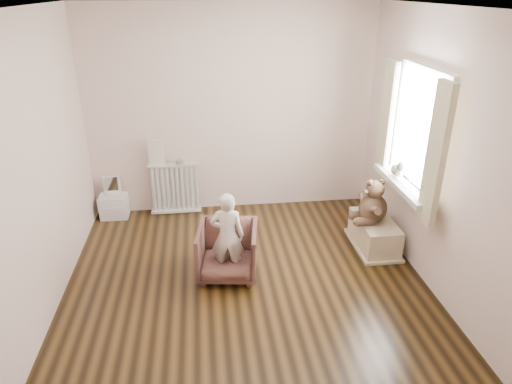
{
  "coord_description": "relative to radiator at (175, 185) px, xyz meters",
  "views": [
    {
      "loc": [
        -0.37,
        -3.81,
        2.75
      ],
      "look_at": [
        0.15,
        0.45,
        0.8
      ],
      "focal_mm": 32.0,
      "sensor_mm": 36.0,
      "label": 1
    }
  ],
  "objects": [
    {
      "name": "toy_bench",
      "position": [
        2.28,
        -1.15,
        -0.19
      ],
      "size": [
        0.38,
        0.72,
        0.34
      ],
      "primitive_type": "cube",
      "color": "beige",
      "rests_on": "floor"
    },
    {
      "name": "paper_doll",
      "position": [
        -0.2,
        0.0,
        0.46
      ],
      "size": [
        0.2,
        0.02,
        0.33
      ],
      "primitive_type": "cube",
      "color": "beige",
      "rests_on": "radiator"
    },
    {
      "name": "teddy_bear",
      "position": [
        2.22,
        -1.17,
        0.28
      ],
      "size": [
        0.42,
        0.33,
        0.5
      ],
      "primitive_type": null,
      "rotation": [
        0.0,
        0.0,
        0.05
      ],
      "color": "#382518",
      "rests_on": "toy_bench"
    },
    {
      "name": "front_wall",
      "position": [
        0.76,
        -3.48,
        0.91
      ],
      "size": [
        3.6,
        0.02,
        2.6
      ],
      "primitive_type": "cube",
      "color": "silver",
      "rests_on": "ground"
    },
    {
      "name": "child",
      "position": [
        0.59,
        -1.55,
        0.09
      ],
      "size": [
        0.37,
        0.27,
        0.93
      ],
      "primitive_type": "imported",
      "rotation": [
        0.0,
        0.0,
        2.99
      ],
      "color": "white",
      "rests_on": "armchair"
    },
    {
      "name": "window_sill",
      "position": [
        2.43,
        -1.38,
        0.48
      ],
      "size": [
        0.22,
        1.1,
        0.06
      ],
      "primitive_type": "cube",
      "color": "silver",
      "rests_on": "right_wall"
    },
    {
      "name": "ceiling",
      "position": [
        0.76,
        -1.68,
        2.21
      ],
      "size": [
        3.6,
        3.6,
        0.01
      ],
      "primitive_type": "cube",
      "color": "white",
      "rests_on": "ground"
    },
    {
      "name": "tin_a",
      "position": [
        0.09,
        0.0,
        0.33
      ],
      "size": [
        0.1,
        0.1,
        0.06
      ],
      "primitive_type": "cylinder",
      "color": "#A59E8C",
      "rests_on": "radiator"
    },
    {
      "name": "left_wall",
      "position": [
        -1.04,
        -1.68,
        0.91
      ],
      "size": [
        0.02,
        3.6,
        2.6
      ],
      "primitive_type": "cube",
      "color": "silver",
      "rests_on": "ground"
    },
    {
      "name": "curtain_right",
      "position": [
        2.41,
        -0.81,
        1.0
      ],
      "size": [
        0.06,
        0.26,
        1.3
      ],
      "primitive_type": "cube",
      "color": "beige",
      "rests_on": "right_wall"
    },
    {
      "name": "toy_vanity",
      "position": [
        -0.79,
        -0.03,
        -0.11
      ],
      "size": [
        0.35,
        0.25,
        0.54
      ],
      "primitive_type": "cube",
      "color": "silver",
      "rests_on": "floor"
    },
    {
      "name": "armchair",
      "position": [
        0.59,
        -1.5,
        -0.11
      ],
      "size": [
        0.67,
        0.69,
        0.55
      ],
      "primitive_type": "imported",
      "rotation": [
        0.0,
        0.0,
        -0.15
      ],
      "color": "brown",
      "rests_on": "floor"
    },
    {
      "name": "window",
      "position": [
        2.52,
        -1.38,
        1.06
      ],
      "size": [
        0.03,
        0.9,
        1.1
      ],
      "primitive_type": "cube",
      "color": "white",
      "rests_on": "right_wall"
    },
    {
      "name": "floor",
      "position": [
        0.76,
        -1.68,
        -0.39
      ],
      "size": [
        3.6,
        3.6,
        0.01
      ],
      "primitive_type": "cube",
      "color": "black",
      "rests_on": "ground"
    },
    {
      "name": "right_wall",
      "position": [
        2.56,
        -1.68,
        0.91
      ],
      "size": [
        0.02,
        3.6,
        2.6
      ],
      "primitive_type": "cube",
      "color": "silver",
      "rests_on": "ground"
    },
    {
      "name": "radiator",
      "position": [
        0.0,
        0.0,
        0.0
      ],
      "size": [
        0.65,
        0.12,
        0.69
      ],
      "primitive_type": "cube",
      "color": "silver",
      "rests_on": "floor"
    },
    {
      "name": "plush_cat",
      "position": [
        2.42,
        -1.24,
        0.61
      ],
      "size": [
        0.16,
        0.24,
        0.2
      ],
      "primitive_type": null,
      "rotation": [
        0.0,
        0.0,
        0.05
      ],
      "color": "slate",
      "rests_on": "window_sill"
    },
    {
      "name": "curtain_left",
      "position": [
        2.41,
        -1.95,
        1.0
      ],
      "size": [
        0.06,
        0.26,
        1.3
      ],
      "primitive_type": "cube",
      "color": "beige",
      "rests_on": "right_wall"
    },
    {
      "name": "back_wall",
      "position": [
        0.76,
        0.12,
        0.91
      ],
      "size": [
        3.6,
        0.02,
        2.6
      ],
      "primitive_type": "cube",
      "color": "silver",
      "rests_on": "ground"
    }
  ]
}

